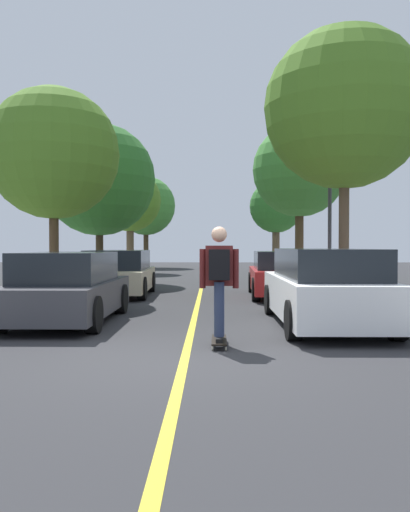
% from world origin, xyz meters
% --- Properties ---
extents(ground, '(80.00, 80.00, 0.00)m').
position_xyz_m(ground, '(0.00, 0.00, 0.00)').
color(ground, '#2D2D30').
extents(center_line, '(0.12, 39.20, 0.01)m').
position_xyz_m(center_line, '(0.00, 4.00, 0.00)').
color(center_line, gold).
rests_on(center_line, ground).
extents(parked_car_left_nearest, '(1.83, 4.08, 1.36)m').
position_xyz_m(parked_car_left_nearest, '(-2.44, 3.19, 0.66)').
color(parked_car_left_nearest, '#38383D').
rests_on(parked_car_left_nearest, ground).
extents(parked_car_left_near, '(2.04, 4.07, 1.35)m').
position_xyz_m(parked_car_left_near, '(-2.44, 8.67, 0.66)').
color(parked_car_left_near, '#BCAD89').
rests_on(parked_car_left_near, ground).
extents(parked_car_right_nearest, '(1.84, 4.57, 1.43)m').
position_xyz_m(parked_car_right_nearest, '(2.44, 2.77, 0.71)').
color(parked_car_right_nearest, white).
rests_on(parked_car_right_nearest, ground).
extents(parked_car_right_near, '(2.05, 4.24, 1.32)m').
position_xyz_m(parked_car_right_near, '(2.44, 8.39, 0.65)').
color(parked_car_right_near, maroon).
rests_on(parked_car_right_near, ground).
extents(street_tree_left_nearest, '(3.70, 3.70, 5.80)m').
position_xyz_m(street_tree_left_nearest, '(-4.10, 7.87, 4.08)').
color(street_tree_left_nearest, '#4C3823').
rests_on(street_tree_left_nearest, sidewalk_left).
extents(street_tree_left_near, '(4.45, 4.45, 6.19)m').
position_xyz_m(street_tree_left_near, '(-4.10, 13.95, 4.10)').
color(street_tree_left_near, '#3D2D1E').
rests_on(street_tree_left_near, sidewalk_left).
extents(street_tree_left_far, '(3.40, 3.40, 5.52)m').
position_xyz_m(street_tree_left_far, '(-4.10, 21.88, 3.93)').
color(street_tree_left_far, brown).
rests_on(street_tree_left_far, sidewalk_left).
extents(street_tree_left_farthest, '(3.99, 3.99, 6.05)m').
position_xyz_m(street_tree_left_farthest, '(-4.10, 28.90, 4.18)').
color(street_tree_left_farthest, '#3D2D1E').
rests_on(street_tree_left_farthest, sidewalk_left).
extents(street_tree_right_nearest, '(4.54, 4.54, 7.49)m').
position_xyz_m(street_tree_right_nearest, '(4.10, 7.99, 5.35)').
color(street_tree_right_nearest, brown).
rests_on(street_tree_right_nearest, sidewalk_right).
extents(street_tree_right_near, '(3.98, 3.98, 6.56)m').
position_xyz_m(street_tree_right_near, '(4.10, 15.58, 4.69)').
color(street_tree_right_near, '#4C3823').
rests_on(street_tree_right_near, sidewalk_right).
extents(street_tree_right_far, '(3.06, 3.06, 5.15)m').
position_xyz_m(street_tree_right_far, '(4.10, 23.73, 3.72)').
color(street_tree_right_far, brown).
rests_on(street_tree_right_far, sidewalk_right).
extents(streetlamp, '(0.36, 0.24, 5.09)m').
position_xyz_m(streetlamp, '(4.19, 10.19, 3.08)').
color(streetlamp, '#38383D').
rests_on(streetlamp, sidewalk_right).
extents(skateboard, '(0.23, 0.84, 0.10)m').
position_xyz_m(skateboard, '(0.46, 0.79, 0.09)').
color(skateboard, black).
rests_on(skateboard, ground).
extents(skateboarder, '(0.58, 0.70, 1.66)m').
position_xyz_m(skateboarder, '(0.46, 0.75, 1.05)').
color(skateboarder, black).
rests_on(skateboarder, skateboard).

